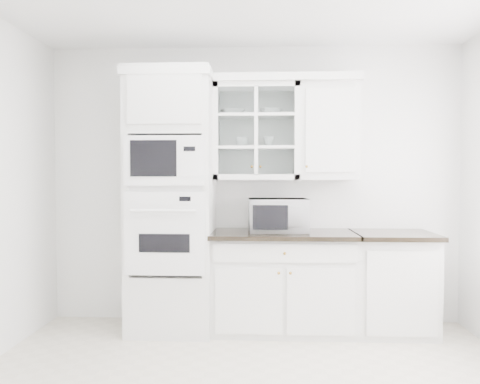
{
  "coord_description": "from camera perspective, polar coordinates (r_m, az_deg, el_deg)",
  "views": [
    {
      "loc": [
        0.09,
        -2.87,
        1.44
      ],
      "look_at": [
        -0.1,
        1.05,
        1.3
      ],
      "focal_mm": 35.0,
      "sensor_mm": 36.0,
      "label": 1
    }
  ],
  "objects": [
    {
      "name": "room_shell",
      "position": [
        3.32,
        1.22,
        7.92
      ],
      "size": [
        4.0,
        3.5,
        2.7
      ],
      "color": "white",
      "rests_on": "ground"
    },
    {
      "name": "oven_column",
      "position": [
        4.38,
        -8.3,
        -1.13
      ],
      "size": [
        0.76,
        0.68,
        2.4
      ],
      "color": "silver",
      "rests_on": "ground"
    },
    {
      "name": "base_cabinet_run",
      "position": [
        4.43,
        5.26,
        -10.71
      ],
      "size": [
        1.32,
        0.67,
        0.92
      ],
      "color": "silver",
      "rests_on": "ground"
    },
    {
      "name": "extra_base_cabinet",
      "position": [
        4.58,
        18.06,
        -10.37
      ],
      "size": [
        0.72,
        0.67,
        0.92
      ],
      "color": "silver",
      "rests_on": "ground"
    },
    {
      "name": "upper_cabinet_glass",
      "position": [
        4.47,
        2.01,
        7.29
      ],
      "size": [
        0.8,
        0.33,
        0.9
      ],
      "color": "silver",
      "rests_on": "room_shell"
    },
    {
      "name": "upper_cabinet_solid",
      "position": [
        4.52,
        10.67,
        7.21
      ],
      "size": [
        0.55,
        0.33,
        0.9
      ],
      "primitive_type": "cube",
      "color": "silver",
      "rests_on": "room_shell"
    },
    {
      "name": "crown_molding",
      "position": [
        4.52,
        0.65,
        13.45
      ],
      "size": [
        2.14,
        0.38,
        0.07
      ],
      "primitive_type": "cube",
      "color": "white",
      "rests_on": "room_shell"
    },
    {
      "name": "countertop_microwave",
      "position": [
        4.32,
        4.62,
        -2.83
      ],
      "size": [
        0.56,
        0.47,
        0.31
      ],
      "primitive_type": "imported",
      "rotation": [
        0.0,
        0.0,
        3.21
      ],
      "color": "white",
      "rests_on": "base_cabinet_run"
    },
    {
      "name": "bowl_a",
      "position": [
        4.51,
        -0.9,
        9.66
      ],
      "size": [
        0.27,
        0.27,
        0.06
      ],
      "primitive_type": "imported",
      "rotation": [
        0.0,
        0.0,
        0.2
      ],
      "color": "white",
      "rests_on": "upper_cabinet_glass"
    },
    {
      "name": "bowl_b",
      "position": [
        4.51,
        3.86,
        9.69
      ],
      "size": [
        0.22,
        0.22,
        0.06
      ],
      "primitive_type": "imported",
      "rotation": [
        0.0,
        0.0,
        -0.13
      ],
      "color": "white",
      "rests_on": "upper_cabinet_glass"
    },
    {
      "name": "cup_a",
      "position": [
        4.45,
        0.26,
        6.11
      ],
      "size": [
        0.13,
        0.13,
        0.09
      ],
      "primitive_type": "imported",
      "rotation": [
        0.0,
        0.0,
        -0.07
      ],
      "color": "white",
      "rests_on": "upper_cabinet_glass"
    },
    {
      "name": "cup_b",
      "position": [
        4.47,
        3.54,
        6.14
      ],
      "size": [
        0.12,
        0.12,
        0.1
      ],
      "primitive_type": "imported",
      "rotation": [
        0.0,
        0.0,
        -0.09
      ],
      "color": "white",
      "rests_on": "upper_cabinet_glass"
    }
  ]
}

